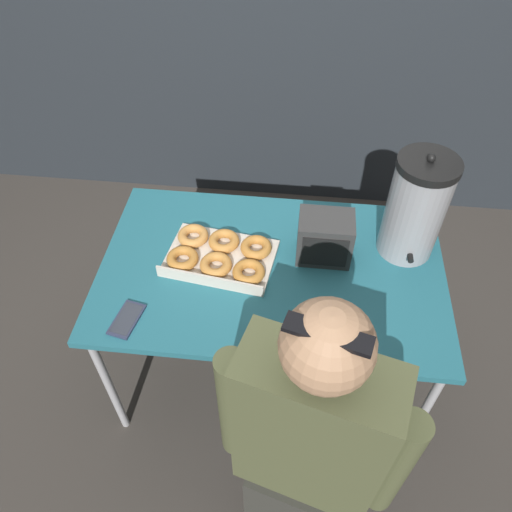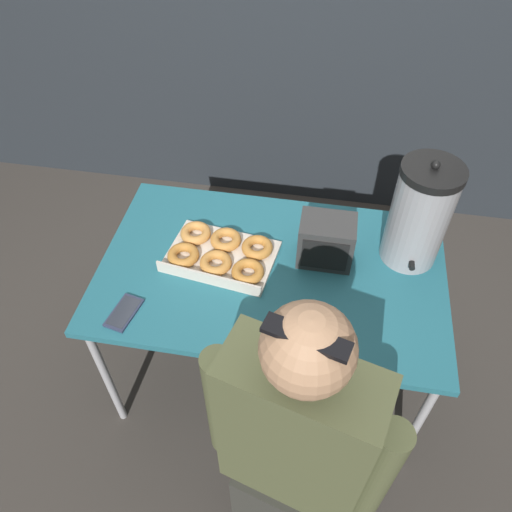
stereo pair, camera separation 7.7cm
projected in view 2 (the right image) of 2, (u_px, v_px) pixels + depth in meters
ground_plane at (268, 366)px, 2.36m from camera, size 12.00×12.00×0.00m
folding_table at (271, 277)px, 1.88m from camera, size 1.27×0.79×0.71m
donut_box at (221, 254)px, 1.86m from camera, size 0.43×0.33×0.05m
coffee_urn at (420, 215)px, 1.74m from camera, size 0.21×0.24×0.43m
cell_phone at (124, 313)px, 1.70m from camera, size 0.10×0.16×0.01m
space_heater at (326, 241)px, 1.81m from camera, size 0.20×0.15×0.18m
person_seated at (293, 453)px, 1.47m from camera, size 0.54×0.30×1.30m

